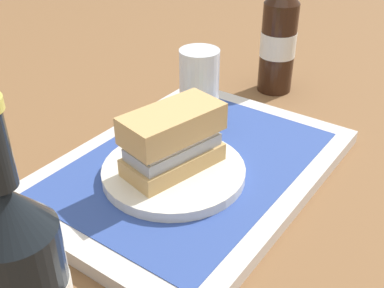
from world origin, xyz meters
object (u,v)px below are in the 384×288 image
(plate, at_px, (174,172))
(beer_glass, at_px, (199,86))
(beer_bottle, at_px, (279,37))
(sandwich, at_px, (176,138))

(plate, xyz_separation_m, beer_glass, (0.13, 0.05, 0.06))
(beer_glass, bearing_deg, plate, -158.53)
(plate, height_order, beer_bottle, beer_bottle)
(plate, bearing_deg, beer_glass, 21.47)
(beer_glass, height_order, beer_bottle, beer_bottle)
(beer_bottle, bearing_deg, sandwich, -173.96)
(plate, relative_size, beer_glass, 1.52)
(plate, distance_m, beer_bottle, 0.37)
(beer_glass, distance_m, beer_bottle, 0.23)
(beer_bottle, bearing_deg, plate, -174.13)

